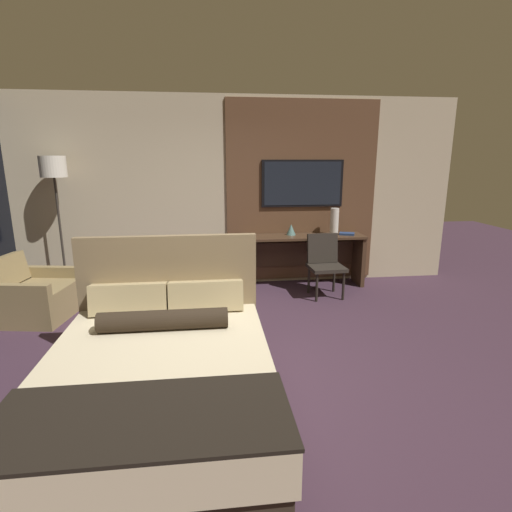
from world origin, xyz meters
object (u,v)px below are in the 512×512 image
at_px(floor_lamp, 54,179).
at_px(book, 347,234).
at_px(tv, 303,183).
at_px(armchair_by_window, 34,297).
at_px(desk_chair, 324,260).
at_px(bed, 160,375).
at_px(vase_short, 291,230).
at_px(vase_tall, 334,221).
at_px(desk, 303,251).

bearing_deg(floor_lamp, book, 0.16).
height_order(tv, armchair_by_window, tv).
relative_size(desk_chair, floor_lamp, 0.45).
bearing_deg(bed, book, 49.97).
height_order(vase_short, book, vase_short).
distance_m(tv, desk_chair, 1.24).
distance_m(bed, desk_chair, 3.22).
bearing_deg(vase_tall, bed, -127.40).
bearing_deg(armchair_by_window, tv, -64.05).
relative_size(tv, vase_tall, 3.11).
height_order(desk_chair, vase_tall, vase_tall).
bearing_deg(bed, desk, 58.71).
xyz_separation_m(desk, floor_lamp, (-3.46, -0.07, 1.11)).
height_order(floor_lamp, vase_tall, floor_lamp).
bearing_deg(vase_tall, floor_lamp, -179.26).
distance_m(floor_lamp, vase_short, 3.36).
bearing_deg(vase_short, desk, -10.16).
height_order(desk, vase_tall, vase_tall).
relative_size(desk_chair, vase_tall, 2.17).
relative_size(bed, desk, 1.21).
bearing_deg(vase_short, book, -6.07).
distance_m(armchair_by_window, vase_tall, 4.19).
height_order(desk_chair, vase_short, vase_short).
bearing_deg(desk, book, -4.84).
height_order(tv, desk_chair, tv).
xyz_separation_m(floor_lamp, vase_short, (3.27, 0.10, -0.78)).
xyz_separation_m(desk, tv, (0.00, 0.19, 1.01)).
bearing_deg(tv, desk_chair, -74.33).
xyz_separation_m(vase_short, book, (0.84, -0.09, -0.07)).
xyz_separation_m(desk_chair, armchair_by_window, (-3.76, -0.40, -0.26)).
xyz_separation_m(desk_chair, vase_tall, (0.27, 0.47, 0.47)).
distance_m(desk_chair, vase_short, 0.73).
height_order(tv, book, tv).
xyz_separation_m(vase_tall, vase_short, (-0.65, 0.05, -0.12)).
bearing_deg(floor_lamp, bed, -60.74).
height_order(desk_chair, book, desk_chair).
bearing_deg(desk_chair, bed, -131.59).
bearing_deg(bed, vase_tall, 52.60).
height_order(desk, floor_lamp, floor_lamp).
bearing_deg(desk_chair, floor_lamp, 170.53).
height_order(armchair_by_window, book, book).
xyz_separation_m(armchair_by_window, vase_tall, (4.03, 0.86, 0.72)).
xyz_separation_m(bed, tv, (1.82, 3.18, 1.23)).
distance_m(tv, floor_lamp, 3.47).
relative_size(desk_chair, book, 3.34).
height_order(desk_chair, floor_lamp, floor_lamp).
relative_size(desk, desk_chair, 2.06).
xyz_separation_m(bed, floor_lamp, (-1.64, 2.93, 1.33)).
relative_size(armchair_by_window, book, 3.72).
height_order(tv, floor_lamp, floor_lamp).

